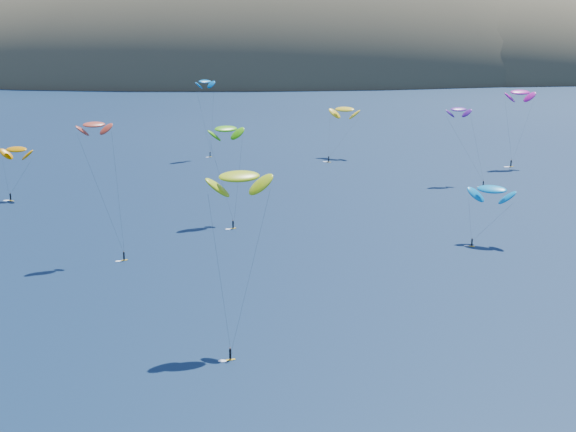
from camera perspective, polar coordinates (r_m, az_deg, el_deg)
The scene contains 10 objects.
island at distance 626.61m, azimuth -0.26°, elevation 9.17°, with size 730.00×300.00×210.00m.
kitesurfer_1 at distance 209.76m, azimuth -18.75°, elevation 4.50°, with size 9.22×7.97×14.40m.
kitesurfer_2 at distance 110.54m, azimuth -3.48°, elevation 2.81°, with size 9.80×13.19×25.49m.
kitesurfer_3 at distance 176.88m, azimuth -4.44°, elevation 6.18°, with size 9.16×13.51×22.48m.
kitesurfer_4 at distance 257.67m, azimuth -5.92°, elevation 9.48°, with size 7.58×7.06×25.76m.
kitesurfer_5 at distance 165.02m, azimuth 14.29°, elevation 1.85°, with size 10.27×8.59×13.17m.
kitesurfer_6 at distance 222.48m, azimuth 12.05°, elevation 7.41°, with size 9.59×11.13×21.53m.
kitesurfer_8 at distance 251.29m, azimuth 16.18°, elevation 8.43°, with size 10.27×7.50×24.49m.
kitesurfer_9 at distance 153.38m, azimuth -13.62°, elevation 6.30°, with size 9.28×8.72×26.57m.
kitesurfer_11 at distance 258.35m, azimuth 4.05°, elevation 7.57°, with size 12.46×16.67×17.72m.
Camera 1 is at (2.67, -60.71, 44.82)m, focal length 50.00 mm.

